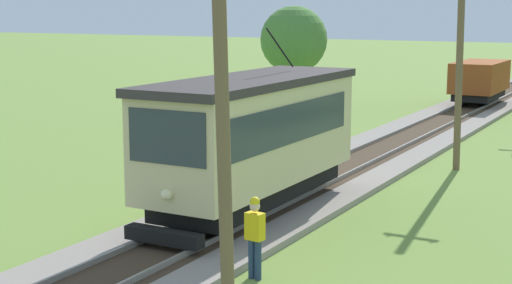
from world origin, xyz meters
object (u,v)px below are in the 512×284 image
at_px(freight_car, 480,80).
at_px(red_tram, 253,137).
at_px(utility_pole_mid, 460,62).
at_px(tree_left_far, 294,40).
at_px(utility_pole_near_tram, 223,118).
at_px(track_worker, 255,234).

bearing_deg(freight_car, red_tram, -89.99).
bearing_deg(utility_pole_mid, freight_car, 100.42).
xyz_separation_m(utility_pole_mid, tree_left_far, (-12.65, 12.91, 0.04)).
height_order(red_tram, utility_pole_near_tram, utility_pole_near_tram).
xyz_separation_m(red_tram, utility_pole_mid, (3.37, 8.61, 1.64)).
bearing_deg(track_worker, tree_left_far, 31.23).
relative_size(utility_pole_mid, tree_left_far, 1.29).
relative_size(freight_car, utility_pole_mid, 0.70).
height_order(utility_pole_near_tram, tree_left_far, utility_pole_near_tram).
bearing_deg(utility_pole_mid, track_worker, -93.78).
distance_m(freight_car, utility_pole_mid, 18.77).
height_order(red_tram, freight_car, red_tram).
bearing_deg(freight_car, track_worker, -85.42).
xyz_separation_m(red_tram, tree_left_far, (-9.28, 21.52, 1.68)).
distance_m(utility_pole_near_tram, tree_left_far, 31.28).
bearing_deg(freight_car, utility_pole_mid, -79.58).
bearing_deg(tree_left_far, red_tram, -66.67).
height_order(freight_car, utility_pole_mid, utility_pole_mid).
bearing_deg(red_tram, utility_pole_near_tram, -64.59).
height_order(freight_car, tree_left_far, tree_left_far).
height_order(utility_pole_mid, track_worker, utility_pole_mid).
bearing_deg(track_worker, freight_car, 11.36).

